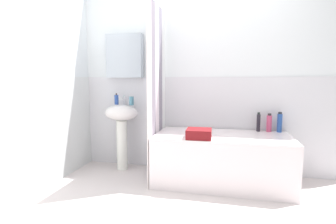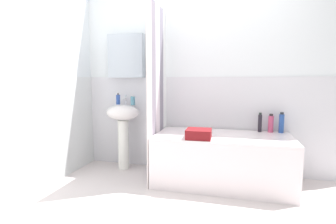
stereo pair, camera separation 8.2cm
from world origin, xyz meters
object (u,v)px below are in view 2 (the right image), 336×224
(sink, at_px, (123,122))
(bathtub, at_px, (222,159))
(shampoo_bottle, at_px, (281,123))
(toothbrush_cup, at_px, (133,101))
(conditioner_bottle, at_px, (271,124))
(lotion_bottle, at_px, (260,123))
(soap_dispenser, at_px, (118,99))
(towel_folded, at_px, (199,134))

(sink, relative_size, bathtub, 0.57)
(shampoo_bottle, bearing_deg, toothbrush_cup, -177.04)
(conditioner_bottle, relative_size, lotion_bottle, 0.95)
(bathtub, height_order, shampoo_bottle, shampoo_bottle)
(soap_dispenser, distance_m, lotion_bottle, 1.80)
(lotion_bottle, bearing_deg, shampoo_bottle, 1.14)
(soap_dispenser, height_order, conditioner_bottle, soap_dispenser)
(shampoo_bottle, distance_m, conditioner_bottle, 0.11)
(toothbrush_cup, xyz_separation_m, conditioner_bottle, (1.68, 0.10, -0.24))
(sink, bearing_deg, bathtub, -8.16)
(toothbrush_cup, relative_size, conditioner_bottle, 0.51)
(bathtub, xyz_separation_m, conditioner_bottle, (0.53, 0.30, 0.38))
(conditioner_bottle, bearing_deg, sink, -176.16)
(bathtub, height_order, lotion_bottle, lotion_bottle)
(sink, relative_size, soap_dispenser, 5.65)
(bathtub, xyz_separation_m, lotion_bottle, (0.41, 0.30, 0.38))
(soap_dispenser, xyz_separation_m, toothbrush_cup, (0.22, -0.03, -0.01))
(toothbrush_cup, bearing_deg, towel_folded, -26.03)
(soap_dispenser, xyz_separation_m, towel_folded, (1.14, -0.48, -0.30))
(sink, bearing_deg, toothbrush_cup, 11.30)
(sink, relative_size, conditioner_bottle, 3.89)
(lotion_bottle, bearing_deg, towel_folded, -140.18)
(shampoo_bottle, distance_m, towel_folded, 1.03)
(shampoo_bottle, relative_size, conditioner_bottle, 1.10)
(sink, height_order, towel_folded, sink)
(towel_folded, bearing_deg, shampoo_bottle, 31.62)
(toothbrush_cup, xyz_separation_m, shampoo_bottle, (1.79, 0.09, -0.23))
(shampoo_bottle, bearing_deg, lotion_bottle, -178.86)
(bathtub, relative_size, lotion_bottle, 6.54)
(shampoo_bottle, distance_m, lotion_bottle, 0.23)
(toothbrush_cup, height_order, lotion_bottle, toothbrush_cup)
(bathtub, bearing_deg, towel_folded, -134.81)
(toothbrush_cup, bearing_deg, bathtub, -10.33)
(conditioner_bottle, bearing_deg, towel_folded, -144.58)
(bathtub, bearing_deg, shampoo_bottle, 25.27)
(sink, bearing_deg, lotion_bottle, 3.87)
(bathtub, distance_m, shampoo_bottle, 0.81)
(toothbrush_cup, relative_size, lotion_bottle, 0.48)
(lotion_bottle, relative_size, towel_folded, 0.88)
(toothbrush_cup, bearing_deg, conditioner_bottle, 3.25)
(sink, xyz_separation_m, toothbrush_cup, (0.13, 0.03, 0.28))
(bathtub, relative_size, shampoo_bottle, 6.22)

